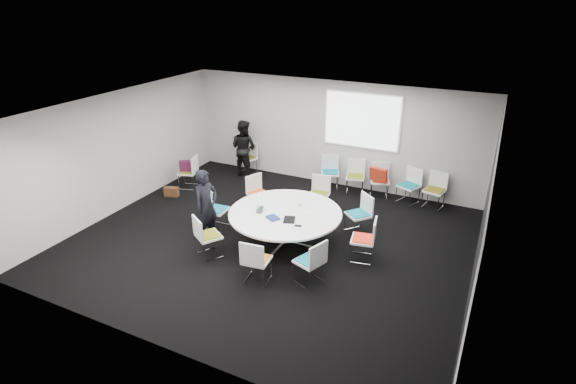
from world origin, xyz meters
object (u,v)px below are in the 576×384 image
at_px(chair_ring_d, 259,200).
at_px(person_main, 206,207).
at_px(chair_back_d, 408,192).
at_px(cup, 299,204).
at_px(chair_back_e, 434,197).
at_px(chair_spare_left, 189,178).
at_px(chair_ring_b, 358,221).
at_px(chair_ring_h, 310,269).
at_px(chair_ring_f, 209,243).
at_px(chair_back_c, 379,187).
at_px(laptop, 262,210).
at_px(chair_ring_c, 319,201).
at_px(chair_ring_g, 257,268).
at_px(maroon_bag, 187,166).
at_px(chair_ring_e, 217,217).
at_px(brown_bag, 171,192).
at_px(conference_table, 285,220).
at_px(person_back, 244,148).
at_px(chair_back_a, 330,179).
at_px(chair_back_b, 355,183).
at_px(chair_ring_a, 363,247).

xyz_separation_m(chair_ring_d, person_main, (-0.26, -1.72, 0.53)).
bearing_deg(chair_back_d, cup, 81.12).
height_order(chair_back_e, chair_spare_left, same).
xyz_separation_m(chair_ring_b, chair_ring_h, (-0.23, -2.15, 0.00)).
relative_size(chair_ring_f, chair_back_c, 1.00).
bearing_deg(laptop, chair_back_d, -58.04).
xyz_separation_m(chair_ring_c, person_main, (-1.57, -2.30, 0.53)).
distance_m(chair_ring_b, chair_ring_g, 2.76).
bearing_deg(chair_back_d, maroon_bag, 39.73).
height_order(chair_ring_e, brown_bag, chair_ring_e).
bearing_deg(laptop, cup, -72.00).
bearing_deg(conference_table, person_back, 132.79).
height_order(chair_ring_c, chair_back_a, same).
bearing_deg(laptop, chair_ring_b, -76.54).
xyz_separation_m(laptop, brown_bag, (-3.23, 1.00, -0.62)).
height_order(chair_ring_b, chair_back_b, same).
xyz_separation_m(chair_ring_d, chair_back_c, (2.38, 2.05, 0.00)).
distance_m(chair_ring_c, person_main, 2.83).
xyz_separation_m(chair_back_d, maroon_bag, (-5.52, -1.61, 0.34)).
xyz_separation_m(chair_back_d, brown_bag, (-5.58, -2.26, -0.16)).
xyz_separation_m(conference_table, maroon_bag, (-3.63, 1.53, 0.07)).
height_order(chair_ring_c, chair_ring_g, same).
distance_m(chair_ring_a, maroon_bag, 5.47).
height_order(chair_ring_e, chair_ring_h, same).
bearing_deg(chair_ring_f, brown_bag, 174.96).
relative_size(chair_spare_left, laptop, 2.76).
height_order(chair_ring_a, chair_ring_b, same).
relative_size(chair_back_a, person_back, 0.55).
xyz_separation_m(chair_ring_c, brown_bag, (-3.77, -0.81, -0.16)).
distance_m(chair_back_b, maroon_bag, 4.45).
bearing_deg(laptop, chair_back_e, -64.70).
distance_m(chair_ring_b, chair_back_a, 2.47).
bearing_deg(chair_ring_d, chair_back_c, 155.42).
distance_m(chair_back_e, maroon_bag, 6.35).
bearing_deg(chair_ring_b, chair_spare_left, 35.47).
distance_m(chair_ring_d, chair_back_e, 4.25).
height_order(chair_ring_b, chair_ring_g, same).
distance_m(chair_ring_g, person_main, 1.89).
distance_m(chair_ring_f, chair_ring_h, 2.17).
height_order(chair_ring_f, chair_back_e, same).
distance_m(chair_back_a, cup, 2.79).
relative_size(chair_back_e, chair_spare_left, 1.00).
distance_m(chair_ring_d, person_back, 2.47).
distance_m(chair_ring_d, brown_bag, 2.48).
xyz_separation_m(chair_ring_d, chair_ring_h, (2.24, -2.15, 0.00)).
height_order(chair_ring_d, chair_back_e, same).
relative_size(chair_ring_c, chair_back_d, 1.00).
bearing_deg(chair_ring_h, chair_back_e, 0.69).
relative_size(conference_table, chair_ring_d, 2.63).
height_order(chair_back_b, chair_back_c, same).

